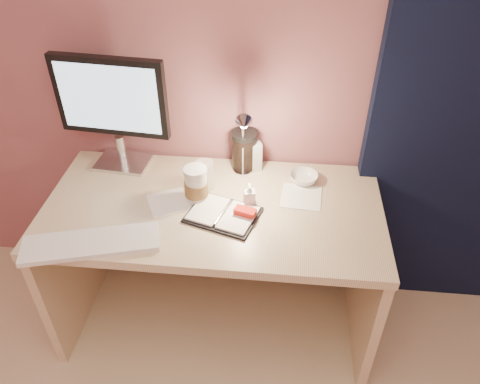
# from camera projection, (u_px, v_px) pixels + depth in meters

# --- Properties ---
(room) EXTENTS (3.50, 3.50, 3.50)m
(room) POSITION_uv_depth(u_px,v_px,m) (458.00, 92.00, 1.85)
(room) COLOR #C6B28E
(room) RESTS_ON ground
(desk) EXTENTS (1.40, 0.70, 0.73)m
(desk) POSITION_uv_depth(u_px,v_px,m) (217.00, 234.00, 2.13)
(desk) COLOR beige
(desk) RESTS_ON ground
(monitor) EXTENTS (0.49, 0.19, 0.52)m
(monitor) POSITION_uv_depth(u_px,v_px,m) (113.00, 104.00, 1.98)
(monitor) COLOR silver
(monitor) RESTS_ON desk
(keyboard) EXTENTS (0.52, 0.28, 0.02)m
(keyboard) POSITION_uv_depth(u_px,v_px,m) (91.00, 243.00, 1.74)
(keyboard) COLOR white
(keyboard) RESTS_ON desk
(planner) EXTENTS (0.32, 0.28, 0.04)m
(planner) POSITION_uv_depth(u_px,v_px,m) (225.00, 214.00, 1.87)
(planner) COLOR black
(planner) RESTS_ON desk
(paper_b) EXTENTS (0.18, 0.18, 0.00)m
(paper_b) POSITION_uv_depth(u_px,v_px,m) (301.00, 197.00, 1.98)
(paper_b) COLOR white
(paper_b) RESTS_ON desk
(paper_c) EXTENTS (0.21, 0.21, 0.00)m
(paper_c) POSITION_uv_depth(u_px,v_px,m) (169.00, 202.00, 1.95)
(paper_c) COLOR white
(paper_c) RESTS_ON desk
(coffee_cup) EXTENTS (0.10, 0.10, 0.16)m
(coffee_cup) POSITION_uv_depth(u_px,v_px,m) (196.00, 186.00, 1.92)
(coffee_cup) COLOR silver
(coffee_cup) RESTS_ON desk
(clear_cup) EXTENTS (0.08, 0.08, 0.13)m
(clear_cup) POSITION_uv_depth(u_px,v_px,m) (205.00, 175.00, 1.99)
(clear_cup) COLOR white
(clear_cup) RESTS_ON desk
(bowl) EXTENTS (0.14, 0.14, 0.04)m
(bowl) POSITION_uv_depth(u_px,v_px,m) (304.00, 178.00, 2.05)
(bowl) COLOR silver
(bowl) RESTS_ON desk
(lotion_bottle) EXTENTS (0.05, 0.06, 0.10)m
(lotion_bottle) POSITION_uv_depth(u_px,v_px,m) (249.00, 194.00, 1.91)
(lotion_bottle) COLOR silver
(lotion_bottle) RESTS_ON desk
(dark_jar) EXTENTS (0.12, 0.12, 0.16)m
(dark_jar) POSITION_uv_depth(u_px,v_px,m) (244.00, 152.00, 2.10)
(dark_jar) COLOR black
(dark_jar) RESTS_ON desk
(product_box) EXTENTS (0.11, 0.10, 0.14)m
(product_box) POSITION_uv_depth(u_px,v_px,m) (250.00, 156.00, 2.10)
(product_box) COLOR silver
(product_box) RESTS_ON desk
(desk_lamp) EXTENTS (0.10, 0.23, 0.37)m
(desk_lamp) POSITION_uv_depth(u_px,v_px,m) (238.00, 139.00, 1.91)
(desk_lamp) COLOR silver
(desk_lamp) RESTS_ON desk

